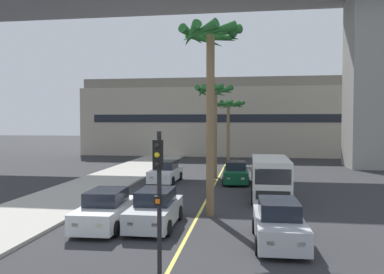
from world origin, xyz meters
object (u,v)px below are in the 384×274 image
car_queue_fourth (264,172)px  palm_tree_near_median (214,106)px  traffic_light_median_near (159,188)px  delivery_van (270,177)px  palm_tree_mid_median (228,109)px  palm_tree_far_median (211,59)px  car_queue_sixth (166,172)px  car_queue_second (155,210)px  car_queue_front (279,224)px  car_queue_third (236,173)px  car_queue_fifth (106,210)px

car_queue_fourth → palm_tree_near_median: palm_tree_near_median is taller
traffic_light_median_near → palm_tree_near_median: (-0.39, 20.88, 2.98)m
delivery_van → palm_tree_mid_median: (-3.37, 19.17, 4.46)m
traffic_light_median_near → palm_tree_near_median: 21.09m
palm_tree_mid_median → palm_tree_far_median: size_ratio=0.75×
car_queue_fourth → palm_tree_far_median: palm_tree_far_median is taller
car_queue_sixth → car_queue_second: bearing=-79.9°
car_queue_front → car_queue_fourth: (0.05, 14.62, 0.00)m
car_queue_front → palm_tree_far_median: (-2.85, 3.69, 6.62)m
car_queue_second → car_queue_fourth: (5.05, 13.07, 0.00)m
car_queue_front → car_queue_third: (-2.02, 13.63, 0.00)m
car_queue_second → car_queue_third: size_ratio=0.99×
car_queue_third → delivery_van: bearing=-69.2°
car_queue_third → delivery_van: (2.15, -5.65, 0.57)m
car_queue_sixth → palm_tree_near_median: (3.26, 3.18, 4.97)m
car_queue_sixth → delivery_van: bearing=-35.9°
car_queue_fourth → palm_tree_mid_median: (-3.30, 12.52, 5.02)m
car_queue_second → car_queue_sixth: same height
car_queue_third → delivery_van: delivery_van is taller
car_queue_third → palm_tree_near_median: palm_tree_near_median is taller
car_queue_front → palm_tree_mid_median: (-3.25, 27.14, 5.02)m
car_queue_front → car_queue_fourth: size_ratio=1.01×
palm_tree_far_median → traffic_light_median_near: bearing=-94.0°
car_queue_fourth → delivery_van: 6.67m
car_queue_fourth → car_queue_front: bearing=-90.2°
car_queue_fourth → traffic_light_median_near: traffic_light_median_near is taller
palm_tree_near_median → car_queue_third: bearing=-56.9°
car_queue_second → delivery_van: (5.13, 6.42, 0.57)m
car_queue_sixth → palm_tree_far_median: palm_tree_far_median is taller
car_queue_fifth → traffic_light_median_near: (3.62, -5.65, 1.99)m
car_queue_third → car_queue_sixth: same height
car_queue_sixth → palm_tree_far_median: (4.23, -9.50, 6.62)m
car_queue_front → car_queue_sixth: bearing=118.2°
car_queue_third → car_queue_fourth: same height
car_queue_fourth → palm_tree_far_median: bearing=-104.9°
car_queue_front → palm_tree_near_median: size_ratio=0.56×
car_queue_front → traffic_light_median_near: bearing=-127.2°
car_queue_second → palm_tree_near_median: palm_tree_near_median is taller
palm_tree_mid_median → palm_tree_far_median: bearing=-89.0°
car_queue_second → car_queue_fourth: bearing=68.9°
palm_tree_far_median → car_queue_front: bearing=-52.4°
car_queue_fourth → car_queue_sixth: size_ratio=0.99×
palm_tree_mid_median → car_queue_fifth: bearing=-98.3°
car_queue_second → palm_tree_mid_median: size_ratio=0.61×
car_queue_front → car_queue_second: same height
car_queue_fifth → palm_tree_near_median: bearing=78.0°
car_queue_sixth → palm_tree_mid_median: palm_tree_mid_median is taller
car_queue_sixth → palm_tree_near_median: palm_tree_near_median is taller
car_queue_fifth → traffic_light_median_near: bearing=-57.3°
palm_tree_near_median → palm_tree_mid_median: palm_tree_near_median is taller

